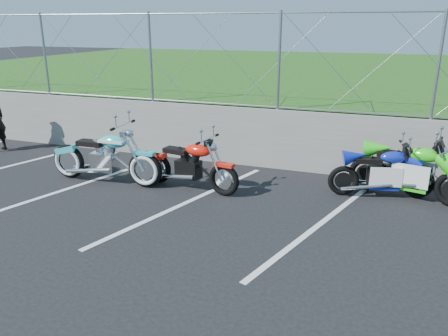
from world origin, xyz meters
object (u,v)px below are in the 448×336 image
(cruiser_turquoise, at_px, (107,159))
(sportbike_blue, at_px, (383,175))
(naked_orange, at_px, (191,167))
(sportbike_green, at_px, (410,173))

(cruiser_turquoise, distance_m, sportbike_blue, 5.29)
(cruiser_turquoise, bearing_deg, naked_orange, 6.25)
(cruiser_turquoise, relative_size, sportbike_green, 1.16)
(naked_orange, height_order, sportbike_blue, naked_orange)
(cruiser_turquoise, bearing_deg, sportbike_blue, 10.28)
(naked_orange, distance_m, sportbike_green, 4.03)
(cruiser_turquoise, height_order, sportbike_green, cruiser_turquoise)
(naked_orange, bearing_deg, sportbike_green, 21.49)
(naked_orange, distance_m, sportbike_blue, 3.56)
(cruiser_turquoise, relative_size, naked_orange, 1.17)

